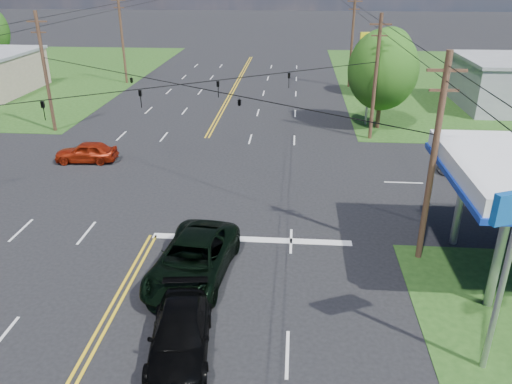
# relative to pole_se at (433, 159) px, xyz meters

# --- Properties ---
(ground) EXTENTS (280.00, 280.00, 0.00)m
(ground) POSITION_rel_pole_se_xyz_m (-13.00, 9.00, -4.92)
(ground) COLOR black
(ground) RESTS_ON ground
(stop_bar) EXTENTS (10.00, 0.50, 0.02)m
(stop_bar) POSITION_rel_pole_se_xyz_m (-8.00, 1.00, -4.92)
(stop_bar) COLOR silver
(stop_bar) RESTS_ON ground
(pole_se) EXTENTS (1.60, 0.28, 9.50)m
(pole_se) POSITION_rel_pole_se_xyz_m (0.00, 0.00, 0.00)
(pole_se) COLOR #452E1D
(pole_se) RESTS_ON ground
(pole_nw) EXTENTS (1.60, 0.28, 9.50)m
(pole_nw) POSITION_rel_pole_se_xyz_m (-26.00, 18.00, 0.00)
(pole_nw) COLOR #452E1D
(pole_nw) RESTS_ON ground
(pole_ne) EXTENTS (1.60, 0.28, 9.50)m
(pole_ne) POSITION_rel_pole_se_xyz_m (0.00, 18.00, 0.00)
(pole_ne) COLOR #452E1D
(pole_ne) RESTS_ON ground
(pole_left_far) EXTENTS (1.60, 0.28, 10.00)m
(pole_left_far) POSITION_rel_pole_se_xyz_m (-26.00, 37.00, 0.25)
(pole_left_far) COLOR #452E1D
(pole_left_far) RESTS_ON ground
(pole_right_far) EXTENTS (1.60, 0.28, 10.00)m
(pole_right_far) POSITION_rel_pole_se_xyz_m (0.00, 37.00, 0.25)
(pole_right_far) COLOR #452E1D
(pole_right_far) RESTS_ON ground
(span_wire_signals) EXTENTS (26.00, 18.00, 1.13)m
(span_wire_signals) POSITION_rel_pole_se_xyz_m (-13.00, 9.00, 1.08)
(span_wire_signals) COLOR black
(span_wire_signals) RESTS_ON ground
(power_lines) EXTENTS (26.04, 100.00, 0.64)m
(power_lines) POSITION_rel_pole_se_xyz_m (-13.00, 7.00, 3.68)
(power_lines) COLOR black
(power_lines) RESTS_ON ground
(tree_right_a) EXTENTS (5.70, 5.70, 8.18)m
(tree_right_a) POSITION_rel_pole_se_xyz_m (1.00, 21.00, -0.05)
(tree_right_a) COLOR #452E1D
(tree_right_a) RESTS_ON ground
(tree_right_b) EXTENTS (4.94, 4.94, 7.09)m
(tree_right_b) POSITION_rel_pole_se_xyz_m (3.50, 33.00, -0.70)
(tree_right_b) COLOR #452E1D
(tree_right_b) RESTS_ON ground
(pickup_dkgreen) EXTENTS (3.66, 6.74, 1.79)m
(pickup_dkgreen) POSITION_rel_pole_se_xyz_m (-10.21, -2.51, -4.02)
(pickup_dkgreen) COLOR black
(pickup_dkgreen) RESTS_ON ground
(suv_black) EXTENTS (2.69, 5.34, 1.49)m
(suv_black) POSITION_rel_pole_se_xyz_m (-9.76, -7.13, -4.17)
(suv_black) COLOR black
(suv_black) RESTS_ON ground
(sedan_red) EXTENTS (4.33, 2.00, 1.44)m
(sedan_red) POSITION_rel_pole_se_xyz_m (-20.46, 11.09, -4.20)
(sedan_red) COLOR maroon
(sedan_red) RESTS_ON ground
(sedan_far) EXTENTS (4.56, 2.14, 1.29)m
(sedan_far) POSITION_rel_pole_se_xyz_m (5.79, 10.97, -4.27)
(sedan_far) COLOR #A8A9AD
(sedan_far) RESTS_ON ground
(polesign_ne) EXTENTS (2.15, 0.54, 7.78)m
(polesign_ne) POSITION_rel_pole_se_xyz_m (0.12, 21.91, 1.10)
(polesign_ne) COLOR #A5A5AA
(polesign_ne) RESTS_ON ground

